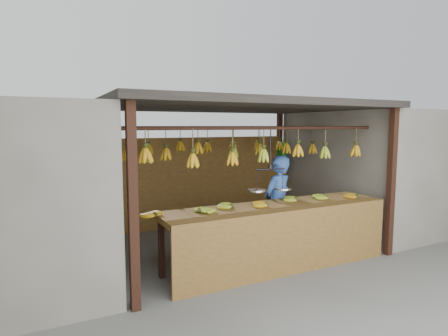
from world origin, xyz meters
TOP-DOWN VIEW (x-y plane):
  - ground at (0.00, 0.00)m, footprint 80.00×80.00m
  - stall at (0.00, 0.33)m, footprint 4.30×3.30m
  - neighbor_right at (3.60, 0.00)m, footprint 3.00×3.00m
  - counter at (0.13, -1.23)m, footprint 3.59×0.78m
  - hanging_bananas at (-0.01, 0.00)m, footprint 3.63×2.23m
  - balance_scale at (0.09, -1.00)m, footprint 0.67×0.29m
  - vendor at (0.51, -0.60)m, footprint 0.67×0.55m
  - bag_bundles at (1.94, 1.35)m, footprint 0.08×0.26m

SIDE VIEW (x-z plane):
  - ground at x=0.00m, z-range 0.00..0.00m
  - counter at x=0.13m, z-range 0.23..1.19m
  - vendor at x=0.51m, z-range 0.00..1.56m
  - bag_bundles at x=1.94m, z-range 0.36..1.67m
  - neighbor_right at x=3.60m, z-range 0.00..2.30m
  - balance_scale at x=0.09m, z-range 0.72..1.62m
  - hanging_bananas at x=-0.01m, z-range 1.44..1.81m
  - stall at x=0.00m, z-range 0.77..3.17m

